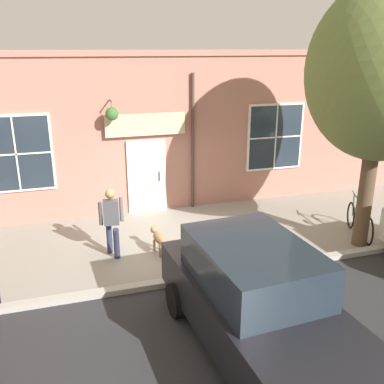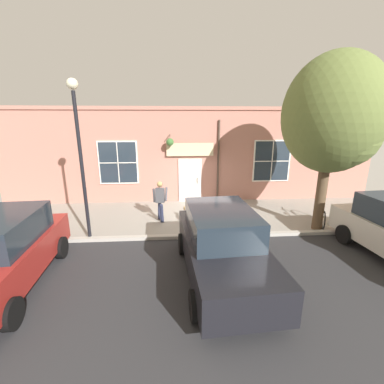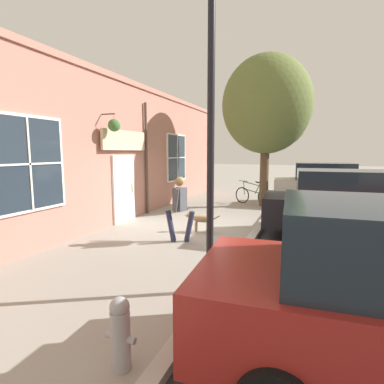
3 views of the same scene
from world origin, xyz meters
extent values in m
plane|color=gray|center=(0.00, 0.00, 0.00)|extent=(90.00, 90.00, 0.00)
cube|color=#B2ADA3|center=(2.00, 0.00, 0.06)|extent=(0.20, 28.00, 0.12)
cube|color=#2D2D30|center=(7.00, 0.00, 0.00)|extent=(10.00, 28.00, 0.01)
cube|color=#B27566|center=(-2.35, 0.00, 2.16)|extent=(0.30, 18.00, 4.32)
cube|color=#B27566|center=(-2.35, 0.00, 4.40)|extent=(0.42, 18.00, 0.16)
cube|color=white|center=(-2.18, -0.09, 1.05)|extent=(0.10, 1.10, 2.10)
cube|color=#232D38|center=(-2.15, -0.09, 1.00)|extent=(0.03, 0.90, 1.90)
cylinder|color=#47382D|center=(-2.09, 0.26, 1.05)|extent=(0.03, 0.03, 0.30)
cube|color=beige|center=(-2.08, -0.09, 2.55)|extent=(0.08, 2.20, 0.60)
cylinder|color=#47382D|center=(-2.12, 1.26, 1.94)|extent=(0.09, 0.09, 3.88)
cylinder|color=#47382D|center=(-1.96, -1.01, 3.23)|extent=(0.44, 0.04, 0.04)
cylinder|color=#47382D|center=(-1.78, -1.01, 3.05)|extent=(0.01, 0.01, 0.34)
cone|color=#2D2823|center=(-1.78, -1.01, 2.83)|extent=(0.32, 0.32, 0.18)
sphere|color=#3D6B33|center=(-1.78, -1.01, 2.92)|extent=(0.34, 0.34, 0.34)
cube|color=white|center=(-2.18, -3.46, 1.95)|extent=(0.08, 1.82, 2.02)
cube|color=#232D38|center=(-2.15, -3.46, 1.95)|extent=(0.03, 1.70, 1.90)
cube|color=white|center=(-2.13, -3.46, 1.95)|extent=(0.04, 0.04, 1.90)
cube|color=white|center=(-2.13, -3.46, 1.95)|extent=(0.04, 1.70, 0.04)
cube|color=white|center=(-2.18, 3.90, 1.95)|extent=(0.08, 1.82, 2.02)
cube|color=#232D38|center=(-2.15, 3.90, 1.95)|extent=(0.03, 1.70, 1.90)
cube|color=white|center=(-2.13, 3.90, 1.95)|extent=(0.04, 0.04, 1.90)
cube|color=white|center=(-2.13, 3.90, 1.95)|extent=(0.04, 1.70, 0.04)
cylinder|color=#282D47|center=(0.13, -1.46, 0.39)|extent=(0.30, 0.16, 0.78)
cylinder|color=#282D47|center=(0.58, -1.35, 0.39)|extent=(0.30, 0.16, 0.78)
cube|color=#4C4C51|center=(0.36, -1.41, 1.06)|extent=(0.26, 0.36, 0.56)
sphere|color=#936B4C|center=(0.34, -1.41, 1.48)|extent=(0.21, 0.21, 0.21)
sphere|color=tan|center=(0.37, -1.41, 1.50)|extent=(0.20, 0.20, 0.20)
cylinder|color=#4C4C51|center=(0.37, -1.64, 1.06)|extent=(0.17, 0.10, 0.57)
cylinder|color=#4C4C51|center=(0.28, -1.17, 1.08)|extent=(0.34, 0.12, 0.52)
ellipsoid|color=#997A51|center=(0.58, -0.37, 0.37)|extent=(0.63, 0.31, 0.21)
cylinder|color=#997A51|center=(0.41, -0.46, 0.14)|extent=(0.06, 0.06, 0.28)
cylinder|color=#997A51|center=(0.39, -0.33, 0.14)|extent=(0.06, 0.06, 0.28)
cylinder|color=#997A51|center=(0.76, -0.41, 0.14)|extent=(0.06, 0.06, 0.28)
cylinder|color=#997A51|center=(0.75, -0.27, 0.14)|extent=(0.06, 0.06, 0.28)
sphere|color=#997A51|center=(0.22, -0.42, 0.45)|extent=(0.17, 0.17, 0.17)
cone|color=#997A51|center=(0.11, -0.44, 0.43)|extent=(0.11, 0.10, 0.09)
cone|color=#997A51|center=(0.24, -0.47, 0.53)|extent=(0.06, 0.06, 0.07)
cone|color=#997A51|center=(0.22, -0.37, 0.53)|extent=(0.06, 0.06, 0.07)
cylinder|color=#997A51|center=(0.95, -0.31, 0.42)|extent=(0.21, 0.07, 0.14)
cylinder|color=brown|center=(1.53, 4.36, 1.41)|extent=(0.35, 0.35, 2.83)
ellipsoid|color=olive|center=(1.53, 4.36, 4.05)|extent=(3.50, 3.15, 3.85)
sphere|color=olive|center=(2.00, 4.54, 3.44)|extent=(2.16, 2.16, 2.16)
torus|color=black|center=(0.56, 4.81, 0.33)|extent=(0.66, 0.33, 0.70)
torus|color=black|center=(1.57, 4.57, 0.33)|extent=(0.66, 0.33, 0.70)
cylinder|color=#33723F|center=(1.06, 4.69, 0.53)|extent=(0.96, 0.27, 0.22)
cylinder|color=#33723F|center=(1.24, 4.65, 0.67)|extent=(0.24, 0.09, 0.47)
cylinder|color=#33723F|center=(1.01, 4.70, 0.85)|extent=(0.81, 0.23, 0.19)
cylinder|color=#33723F|center=(0.63, 4.79, 0.65)|extent=(0.10, 0.06, 0.58)
cylinder|color=#33723F|center=(0.60, 4.80, 0.95)|extent=(0.43, 0.21, 0.03)
ellipsoid|color=black|center=(1.24, 4.65, 0.93)|extent=(0.26, 0.15, 0.10)
cylinder|color=black|center=(5.67, -3.96, 0.31)|extent=(0.63, 0.22, 0.62)
cylinder|color=black|center=(3.01, -4.13, 0.31)|extent=(0.63, 0.22, 0.62)
cube|color=black|center=(4.30, 0.31, 0.69)|extent=(4.40, 2.03, 0.76)
cube|color=#1E2833|center=(4.09, 0.30, 1.41)|extent=(2.33, 1.69, 0.68)
cylinder|color=black|center=(5.58, 1.28, 0.31)|extent=(0.63, 0.22, 0.62)
cylinder|color=black|center=(5.69, -0.48, 0.31)|extent=(0.63, 0.22, 0.62)
cylinder|color=black|center=(2.92, 1.11, 0.31)|extent=(0.63, 0.22, 0.62)
cylinder|color=black|center=(3.03, -0.65, 0.31)|extent=(0.63, 0.22, 0.62)
cylinder|color=black|center=(2.73, 4.59, 0.31)|extent=(0.63, 0.22, 0.62)
cylinder|color=black|center=(1.88, -3.70, 2.34)|extent=(0.11, 0.11, 4.68)
sphere|color=beige|center=(1.88, -3.70, 4.86)|extent=(0.32, 0.32, 0.32)
cylinder|color=#99999E|center=(1.58, -5.65, 0.31)|extent=(0.20, 0.20, 0.62)
sphere|color=#99999E|center=(1.58, -5.65, 0.67)|extent=(0.20, 0.20, 0.20)
cylinder|color=#99999E|center=(1.70, -5.65, 0.34)|extent=(0.10, 0.07, 0.07)
cylinder|color=#99999E|center=(1.46, -5.65, 0.34)|extent=(0.10, 0.07, 0.07)
camera|label=1|loc=(9.34, -2.29, 4.54)|focal=40.00mm
camera|label=2|loc=(9.96, -0.83, 3.85)|focal=24.00mm
camera|label=3|loc=(3.29, -7.98, 2.20)|focal=28.00mm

